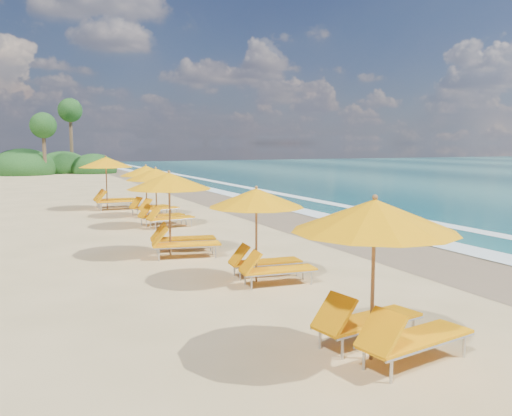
# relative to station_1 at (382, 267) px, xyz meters

# --- Properties ---
(ground) EXTENTS (160.00, 160.00, 0.00)m
(ground) POSITION_rel_station_1_xyz_m (1.91, 8.79, -1.39)
(ground) COLOR #D2B57B
(ground) RESTS_ON ground
(wet_sand) EXTENTS (4.00, 160.00, 0.01)m
(wet_sand) POSITION_rel_station_1_xyz_m (5.91, 8.79, -1.38)
(wet_sand) COLOR #846E4F
(wet_sand) RESTS_ON ground
(surf_foam) EXTENTS (4.00, 160.00, 0.01)m
(surf_foam) POSITION_rel_station_1_xyz_m (8.61, 8.79, -1.36)
(surf_foam) COLOR white
(surf_foam) RESTS_ON ground
(station_1) EXTENTS (2.94, 2.80, 2.48)m
(station_1) POSITION_rel_station_1_xyz_m (0.00, 0.00, 0.00)
(station_1) COLOR olive
(station_1) RESTS_ON ground
(station_2) EXTENTS (2.57, 2.42, 2.25)m
(station_2) POSITION_rel_station_1_xyz_m (0.28, 4.77, -0.13)
(station_2) COLOR olive
(station_2) RESTS_ON ground
(station_3) EXTENTS (2.96, 2.83, 2.45)m
(station_3) POSITION_rel_station_1_xyz_m (-0.73, 8.50, -0.01)
(station_3) COLOR olive
(station_3) RESTS_ON ground
(station_4) EXTENTS (2.76, 2.63, 2.32)m
(station_4) POSITION_rel_station_1_xyz_m (0.17, 13.89, -0.09)
(station_4) COLOR olive
(station_4) RESTS_ON ground
(station_5) EXTENTS (2.86, 2.77, 2.30)m
(station_5) POSITION_rel_station_1_xyz_m (0.50, 17.09, -0.10)
(station_5) COLOR olive
(station_5) RESTS_ON ground
(station_6) EXTENTS (2.83, 2.61, 2.62)m
(station_6) POSITION_rel_station_1_xyz_m (-0.64, 20.49, 0.08)
(station_6) COLOR olive
(station_6) RESTS_ON ground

